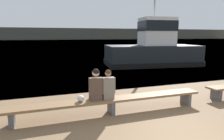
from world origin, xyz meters
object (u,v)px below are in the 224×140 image
person_right (108,86)px  shopping_bag (81,98)px  person_left (96,86)px  tugboat_red (153,50)px  bench_main (111,101)px

person_right → shopping_bag: person_right is taller
person_left → tugboat_red: (7.11, 8.88, 0.27)m
bench_main → person_left: person_left is taller
bench_main → tugboat_red: (6.62, 8.88, 0.81)m
person_left → shopping_bag: 0.58m
bench_main → tugboat_red: size_ratio=0.79×
person_left → person_right: size_ratio=1.05×
bench_main → person_left: size_ratio=6.42×
person_left → shopping_bag: (-0.47, 0.01, -0.35)m
bench_main → person_left: (-0.49, -0.00, 0.53)m
shopping_bag → person_left: bearing=-1.2°
person_right → shopping_bag: size_ratio=4.10×
bench_main → shopping_bag: size_ratio=27.72×
person_left → shopping_bag: bearing=178.8°
person_left → shopping_bag: person_left is taller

